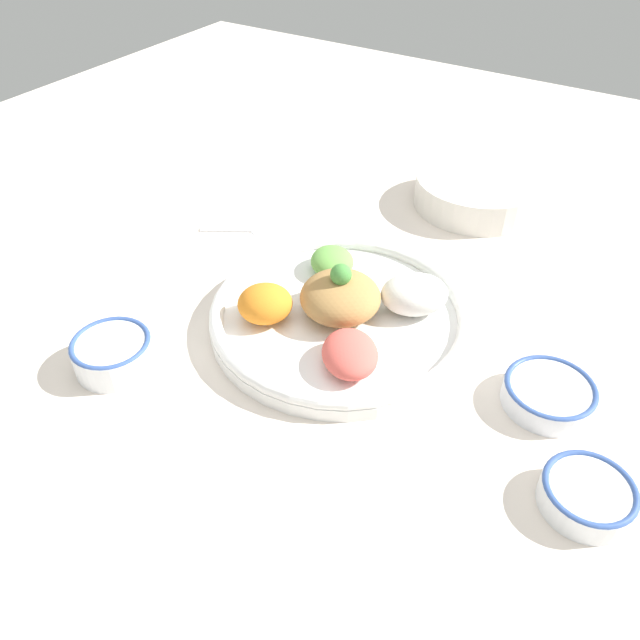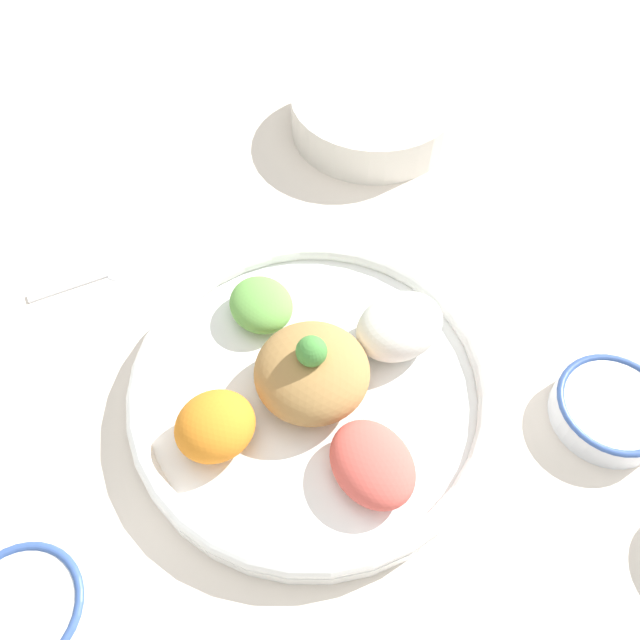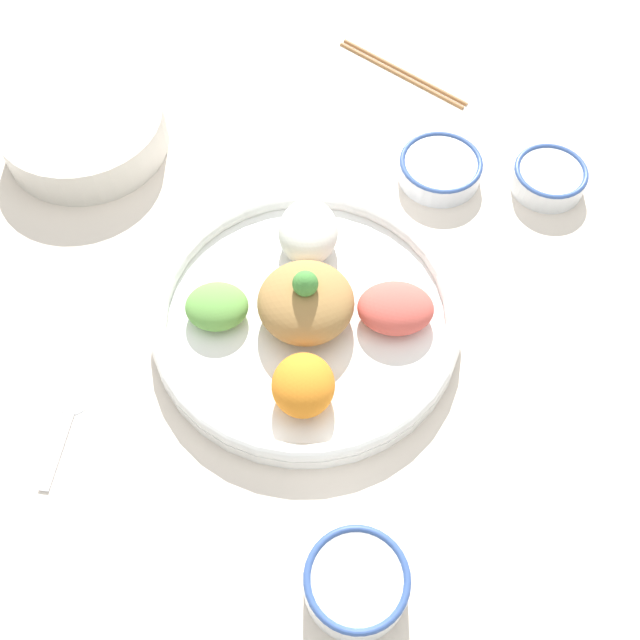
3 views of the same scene
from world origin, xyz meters
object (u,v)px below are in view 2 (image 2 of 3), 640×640
sauce_bowl_red (26,612)px  serving_spoon_main (101,274)px  sauce_bowl_dark (611,408)px  side_serving_bowl (373,111)px  salad_platter (314,384)px

sauce_bowl_red → serving_spoon_main: 0.38m
sauce_bowl_dark → side_serving_bowl: (-0.43, -0.26, 0.01)m
sauce_bowl_red → serving_spoon_main: (-0.37, -0.06, -0.02)m
sauce_bowl_dark → serving_spoon_main: 0.59m
sauce_bowl_red → side_serving_bowl: size_ratio=0.46×
sauce_bowl_red → sauce_bowl_dark: bearing=115.4°
side_serving_bowl → sauce_bowl_dark: bearing=31.7°
salad_platter → sauce_bowl_dark: (-0.01, 0.30, -0.01)m
sauce_bowl_dark → serving_spoon_main: (-0.13, -0.57, -0.02)m
salad_platter → sauce_bowl_dark: bearing=91.4°
sauce_bowl_dark → serving_spoon_main: bearing=-102.6°
sauce_bowl_red → salad_platter: bearing=137.9°
sauce_bowl_red → side_serving_bowl: (-0.67, 0.25, 0.01)m
sauce_bowl_dark → salad_platter: bearing=-88.6°
salad_platter → sauce_bowl_dark: salad_platter is taller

